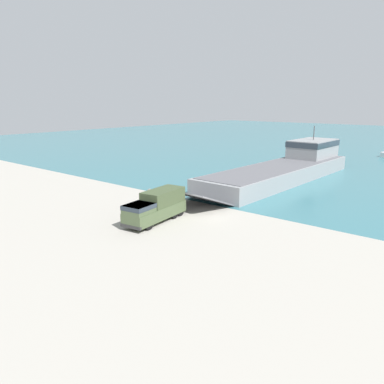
{
  "coord_description": "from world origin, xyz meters",
  "views": [
    {
      "loc": [
        23.32,
        -30.74,
        11.96
      ],
      "look_at": [
        -2.69,
        0.93,
        2.08
      ],
      "focal_mm": 35.0,
      "sensor_mm": 36.0,
      "label": 1
    }
  ],
  "objects": [
    {
      "name": "ground_plane",
      "position": [
        0.0,
        0.0,
        0.0
      ],
      "size": [
        240.0,
        240.0,
        0.0
      ],
      "primitive_type": "plane",
      "color": "#9E998E"
    },
    {
      "name": "shoreline_rock_c",
      "position": [
        -12.82,
        4.06,
        0.0
      ],
      "size": [
        0.76,
        0.76,
        0.76
      ],
      "primitive_type": "sphere",
      "color": "#66605B",
      "rests_on": "ground_plane"
    },
    {
      "name": "military_truck",
      "position": [
        -2.88,
        -4.65,
        1.58
      ],
      "size": [
        3.4,
        8.1,
        3.1
      ],
      "rotation": [
        0.0,
        0.0,
        -1.44
      ],
      "color": "#475638",
      "rests_on": "ground_plane"
    },
    {
      "name": "mooring_bollard",
      "position": [
        -8.73,
        3.06,
        0.42
      ],
      "size": [
        0.25,
        0.25,
        0.77
      ],
      "color": "#333338",
      "rests_on": "ground_plane"
    },
    {
      "name": "shoreline_rock_b",
      "position": [
        -13.18,
        4.45,
        0.0
      ],
      "size": [
        0.57,
        0.57,
        0.57
      ],
      "primitive_type": "sphere",
      "color": "gray",
      "rests_on": "ground_plane"
    },
    {
      "name": "soldier_on_ramp",
      "position": [
        -5.78,
        -4.91,
        0.96
      ],
      "size": [
        0.4,
        0.5,
        1.66
      ],
      "rotation": [
        0.0,
        0.0,
        0.43
      ],
      "color": "#4C4738",
      "rests_on": "ground_plane"
    },
    {
      "name": "landing_craft",
      "position": [
        -2.45,
        25.13,
        1.93
      ],
      "size": [
        9.0,
        40.38,
        7.87
      ],
      "rotation": [
        0.0,
        0.0,
        -0.03
      ],
      "color": "gray",
      "rests_on": "ground_plane"
    },
    {
      "name": "shoreline_rock_a",
      "position": [
        -9.76,
        5.1,
        0.0
      ],
      "size": [
        1.17,
        1.17,
        1.17
      ],
      "primitive_type": "sphere",
      "color": "gray",
      "rests_on": "ground_plane"
    }
  ]
}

